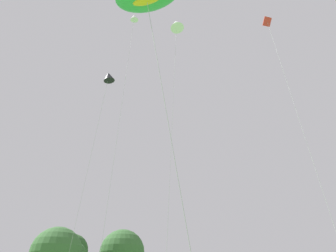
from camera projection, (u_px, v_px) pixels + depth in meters
The scene contains 5 objects.
small_kite_stunt_black at pixel (109, 77), 28.95m from camera, with size 1.57×4.24×20.00m.
small_kite_box_yellow at pixel (273, 40), 21.96m from camera, with size 1.71×2.79×19.89m.
small_kite_streamer_purple at pixel (176, 25), 28.48m from camera, with size 2.12×1.57×24.08m.
small_kite_tiny_distant at pixel (134, 18), 30.23m from camera, with size 2.02×1.14×25.86m.
tree_broad_distant at pixel (72, 251), 56.27m from camera, with size 5.83×5.83×11.10m.
Camera 1 is at (-5.92, -0.04, 1.54)m, focal length 32.80 mm.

